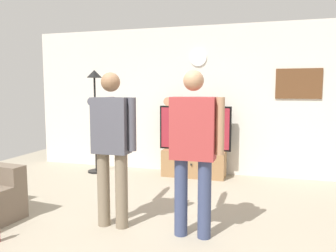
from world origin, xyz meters
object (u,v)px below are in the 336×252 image
television (195,128)px  person_standing_nearer_couch (193,143)px  person_standing_nearer_lamp (112,141)px  tv_stand (194,163)px  floor_lamp (95,100)px  framed_picture (299,84)px  wall_clock (198,58)px

television → person_standing_nearer_couch: size_ratio=0.74×
person_standing_nearer_lamp → tv_stand: bearing=80.1°
person_standing_nearer_couch → television: bearing=101.4°
floor_lamp → tv_stand: bearing=7.0°
framed_picture → floor_lamp: size_ratio=0.39×
television → person_standing_nearer_couch: (0.50, -2.48, 0.13)m
television → wall_clock: bearing=90.0°
tv_stand → framed_picture: size_ratio=1.50×
wall_clock → framed_picture: 1.79m
television → tv_stand: bearing=-90.0°
person_standing_nearer_couch → wall_clock: bearing=100.4°
person_standing_nearer_couch → floor_lamp: bearing=136.5°
floor_lamp → wall_clock: bearing=15.7°
floor_lamp → person_standing_nearer_lamp: floor_lamp is taller
framed_picture → television: bearing=-171.8°
floor_lamp → person_standing_nearer_couch: floor_lamp is taller
tv_stand → person_standing_nearer_lamp: bearing=-99.9°
television → person_standing_nearer_lamp: person_standing_nearer_lamp is taller
framed_picture → person_standing_nearer_couch: size_ratio=0.43×
tv_stand → floor_lamp: (-1.83, -0.23, 1.13)m
wall_clock → person_standing_nearer_couch: wall_clock is taller
wall_clock → television: bearing=-90.0°
framed_picture → floor_lamp: (-3.56, -0.52, -0.28)m
tv_stand → television: television is taller
tv_stand → television: size_ratio=0.86×
tv_stand → floor_lamp: floor_lamp is taller
wall_clock → person_standing_nearer_couch: size_ratio=0.18×
framed_picture → person_standing_nearer_lamp: size_ratio=0.43×
person_standing_nearer_lamp → wall_clock: bearing=81.1°
framed_picture → floor_lamp: bearing=-171.7°
wall_clock → tv_stand: bearing=-90.0°
tv_stand → framed_picture: (1.73, 0.30, 1.41)m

